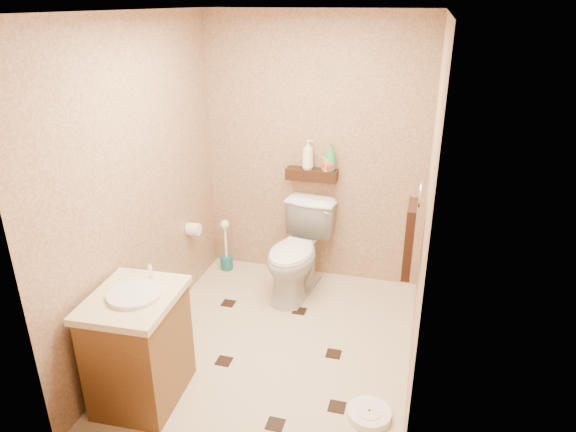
% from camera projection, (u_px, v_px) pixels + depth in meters
% --- Properties ---
extents(ground, '(2.50, 2.50, 0.00)m').
position_uv_depth(ground, '(275.00, 347.00, 3.93)').
color(ground, '#CBB294').
rests_on(ground, ground).
extents(wall_back, '(2.00, 0.04, 2.40)m').
position_uv_depth(wall_back, '(314.00, 153.00, 4.58)').
color(wall_back, tan).
rests_on(wall_back, ground).
extents(wall_front, '(2.00, 0.04, 2.40)m').
position_uv_depth(wall_front, '(195.00, 297.00, 2.35)').
color(wall_front, tan).
rests_on(wall_front, ground).
extents(wall_left, '(0.04, 2.50, 2.40)m').
position_uv_depth(wall_left, '(142.00, 188.00, 3.71)').
color(wall_left, tan).
rests_on(wall_left, ground).
extents(wall_right, '(0.04, 2.50, 2.40)m').
position_uv_depth(wall_right, '(426.00, 217.00, 3.22)').
color(wall_right, tan).
rests_on(wall_right, ground).
extents(ceiling, '(2.00, 2.50, 0.02)m').
position_uv_depth(ceiling, '(272.00, 11.00, 3.00)').
color(ceiling, silver).
rests_on(ceiling, wall_back).
extents(wall_shelf, '(0.46, 0.14, 0.10)m').
position_uv_depth(wall_shelf, '(312.00, 175.00, 4.57)').
color(wall_shelf, '#34170E').
rests_on(wall_shelf, wall_back).
extents(floor_accents, '(1.25, 1.38, 0.01)m').
position_uv_depth(floor_accents, '(281.00, 354.00, 3.85)').
color(floor_accents, black).
rests_on(floor_accents, ground).
extents(toilet, '(0.56, 0.85, 0.81)m').
position_uv_depth(toilet, '(297.00, 252.00, 4.52)').
color(toilet, white).
rests_on(toilet, ground).
extents(vanity, '(0.56, 0.66, 0.90)m').
position_uv_depth(vanity, '(139.00, 346.00, 3.31)').
color(vanity, brown).
rests_on(vanity, ground).
extents(bathroom_scale, '(0.36, 0.36, 0.06)m').
position_uv_depth(bathroom_scale, '(369.00, 414.00, 3.26)').
color(bathroom_scale, white).
rests_on(bathroom_scale, ground).
extents(toilet_brush, '(0.12, 0.12, 0.52)m').
position_uv_depth(toilet_brush, '(226.00, 252.00, 5.01)').
color(toilet_brush, '#18605F').
rests_on(toilet_brush, ground).
extents(towel_ring, '(0.12, 0.30, 0.76)m').
position_uv_depth(towel_ring, '(410.00, 236.00, 3.56)').
color(towel_ring, silver).
rests_on(towel_ring, wall_right).
extents(toilet_paper, '(0.12, 0.11, 0.12)m').
position_uv_depth(toilet_paper, '(193.00, 229.00, 4.50)').
color(toilet_paper, white).
rests_on(toilet_paper, wall_left).
extents(bottle_a, '(0.11, 0.11, 0.27)m').
position_uv_depth(bottle_a, '(308.00, 154.00, 4.51)').
color(bottle_a, white).
rests_on(bottle_a, wall_shelf).
extents(bottle_b, '(0.11, 0.11, 0.18)m').
position_uv_depth(bottle_b, '(328.00, 161.00, 4.49)').
color(bottle_b, '#FFA135').
rests_on(bottle_b, wall_shelf).
extents(bottle_c, '(0.15, 0.15, 0.14)m').
position_uv_depth(bottle_c, '(329.00, 163.00, 4.49)').
color(bottle_c, red).
rests_on(bottle_c, wall_shelf).
extents(bottle_d, '(0.10, 0.10, 0.25)m').
position_uv_depth(bottle_d, '(330.00, 157.00, 4.47)').
color(bottle_d, green).
rests_on(bottle_d, wall_shelf).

